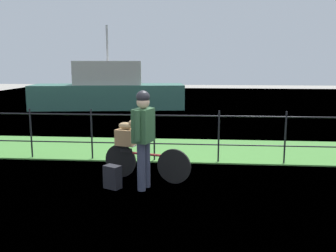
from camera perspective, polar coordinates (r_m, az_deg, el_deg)
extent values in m
plane|color=gray|center=(5.95, 1.94, -11.19)|extent=(60.00, 60.00, 0.00)
cube|color=#478438|center=(9.08, 3.08, -3.68)|extent=(27.00, 2.40, 0.03)
plane|color=slate|center=(16.24, 3.98, 2.25)|extent=(30.00, 30.00, 0.00)
cylinder|color=black|center=(8.76, -20.44, -1.13)|extent=(0.04, 0.04, 1.13)
cylinder|color=black|center=(8.26, -11.72, -1.35)|extent=(0.04, 0.04, 1.13)
cylinder|color=black|center=(7.97, -2.14, -1.54)|extent=(0.04, 0.04, 1.13)
cylinder|color=black|center=(7.92, 7.85, -1.71)|extent=(0.04, 0.04, 1.13)
cylinder|color=black|center=(8.11, 17.67, -1.81)|extent=(0.04, 0.04, 1.13)
cylinder|color=black|center=(7.95, 2.83, -2.83)|extent=(18.00, 0.03, 0.03)
cylinder|color=black|center=(7.84, 2.87, 1.61)|extent=(18.00, 0.03, 0.03)
cylinder|color=black|center=(6.58, 0.94, -6.25)|extent=(0.61, 0.21, 0.63)
cylinder|color=black|center=(7.00, -7.33, -5.34)|extent=(0.61, 0.21, 0.63)
cylinder|color=#9E2D2D|center=(6.73, -3.35, -4.38)|extent=(0.81, 0.27, 0.04)
cube|color=black|center=(6.89, -6.49, -3.73)|extent=(0.22, 0.14, 0.06)
cube|color=slate|center=(6.87, -6.51, -2.99)|extent=(0.39, 0.25, 0.02)
cube|color=#A87F51|center=(6.84, -6.53, -1.72)|extent=(0.40, 0.36, 0.29)
ellipsoid|color=tan|center=(6.80, -6.57, 0.03)|extent=(0.31, 0.21, 0.13)
sphere|color=tan|center=(6.74, -5.67, 0.46)|extent=(0.11, 0.11, 0.11)
cylinder|color=#383D51|center=(6.38, -3.40, -5.88)|extent=(0.14, 0.14, 0.82)
cylinder|color=#383D51|center=(6.21, -4.16, -6.34)|extent=(0.14, 0.14, 0.82)
cube|color=#2D5633|center=(6.14, -3.85, 0.10)|extent=(0.36, 0.46, 0.56)
cylinder|color=#2D5633|center=(6.33, -3.02, 0.66)|extent=(0.10, 0.10, 0.50)
cylinder|color=#2D5633|center=(5.94, -4.73, 0.03)|extent=(0.10, 0.10, 0.50)
sphere|color=tan|center=(6.09, -3.89, 3.72)|extent=(0.22, 0.22, 0.22)
sphere|color=black|center=(6.08, -3.90, 4.44)|extent=(0.23, 0.23, 0.23)
cube|color=black|center=(6.43, -8.58, -7.80)|extent=(0.33, 0.29, 0.40)
cube|color=#336656|center=(17.47, -9.19, 4.53)|extent=(7.17, 2.92, 1.12)
cube|color=#B7B2A8|center=(17.41, -9.29, 8.13)|extent=(3.23, 1.78, 1.08)
cylinder|color=#B2B2B2|center=(17.42, -9.41, 12.53)|extent=(0.10, 0.10, 1.60)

